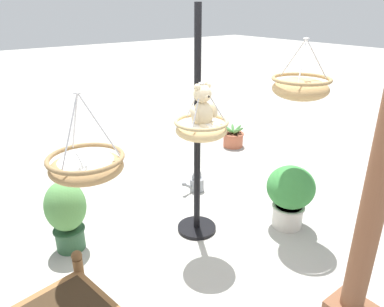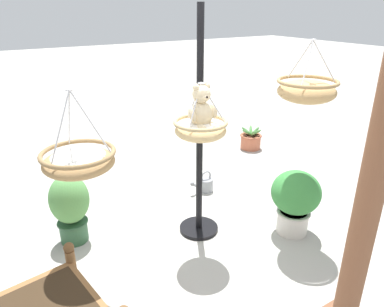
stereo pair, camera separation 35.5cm
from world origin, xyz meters
name	(u,v)px [view 1 (the left image)]	position (x,y,z in m)	size (l,w,h in m)	color
ground_plane	(187,238)	(0.00, 0.00, 0.00)	(40.00, 40.00, 0.00)	#ADAAA3
display_pole_central	(197,168)	(-0.20, -0.07, 0.78)	(0.44, 0.44, 2.48)	black
hanging_basket_with_teddy	(201,128)	(-0.05, 0.18, 1.33)	(0.51, 0.51, 0.54)	tan
teddy_bear	(203,110)	(-0.05, 0.20, 1.52)	(0.30, 0.26, 0.43)	beige
hanging_basket_left_high	(301,87)	(-1.07, 0.50, 1.64)	(0.59, 0.59, 0.60)	tan
hanging_basket_right_low	(86,165)	(1.11, 0.24, 1.29)	(0.58, 0.58, 0.67)	#A37F51
greenhouse_pillar_far_back	(381,170)	(-0.44, 1.68, 1.35)	(0.35, 0.35, 2.79)	brown
potted_plant_flowering_red	(290,193)	(-1.09, 0.51, 0.43)	(0.54, 0.54, 0.75)	beige
potted_plant_tall_leafy	(233,138)	(-2.35, -1.73, 0.16)	(0.39, 0.39, 0.40)	#BC6042
potted_plant_small_succulent	(66,213)	(1.07, -0.62, 0.43)	(0.42, 0.42, 0.79)	#2D5638
watering_can	(196,184)	(-0.77, -0.81, 0.10)	(0.35, 0.20, 0.30)	gray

